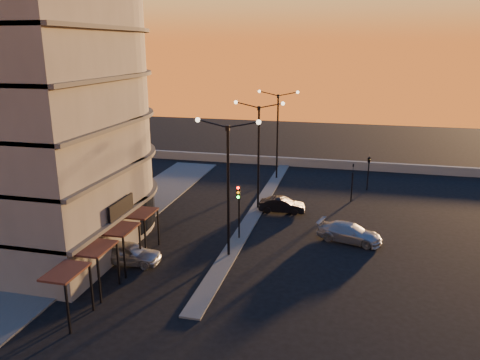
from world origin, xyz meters
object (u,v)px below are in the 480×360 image
at_px(streetlamp_mid, 259,147).
at_px(car_wagon, 349,233).
at_px(car_sedan, 282,205).
at_px(car_hatchback, 128,253).
at_px(traffic_light_main, 239,203).

relative_size(streetlamp_mid, car_wagon, 2.01).
height_order(streetlamp_mid, car_sedan, streetlamp_mid).
bearing_deg(car_wagon, car_hatchback, 131.54).
relative_size(streetlamp_mid, traffic_light_main, 2.24).
bearing_deg(traffic_light_main, car_wagon, 11.96).
xyz_separation_m(traffic_light_main, car_hatchback, (-6.16, -5.50, -2.15)).
xyz_separation_m(car_hatchback, car_wagon, (14.16, 7.20, -0.05)).
height_order(car_hatchback, car_sedan, car_hatchback).
height_order(streetlamp_mid, traffic_light_main, streetlamp_mid).
xyz_separation_m(traffic_light_main, car_wagon, (8.00, 1.69, -2.20)).
relative_size(streetlamp_mid, car_hatchback, 2.21).
bearing_deg(car_sedan, car_wagon, -133.99).
bearing_deg(car_hatchback, streetlamp_mid, -29.36).
bearing_deg(streetlamp_mid, car_wagon, -34.19).
height_order(traffic_light_main, car_sedan, traffic_light_main).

